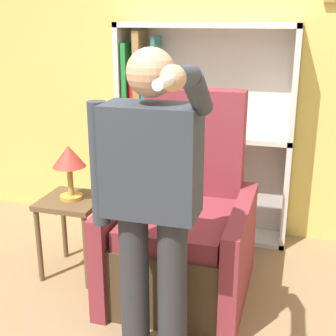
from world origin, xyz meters
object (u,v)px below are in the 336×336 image
bookcase (182,136)px  armchair (183,234)px  person_standing (151,195)px  side_table (73,213)px  table_lamp (69,160)px

bookcase → armchair: (0.24, -0.87, -0.43)m
person_standing → side_table: person_standing is taller
side_table → person_standing: bearing=-40.8°
side_table → bookcase: bearing=58.5°
armchair → bookcase: bearing=105.2°
bookcase → side_table: size_ratio=3.03×
bookcase → armchair: size_ratio=1.32×
bookcase → person_standing: bookcase is taller
side_table → table_lamp: 0.38m
armchair → table_lamp: 0.90m
bookcase → side_table: bearing=-121.5°
bookcase → armchair: bookcase is taller
armchair → person_standing: size_ratio=0.80×
armchair → side_table: 0.78m
side_table → armchair: bearing=1.2°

